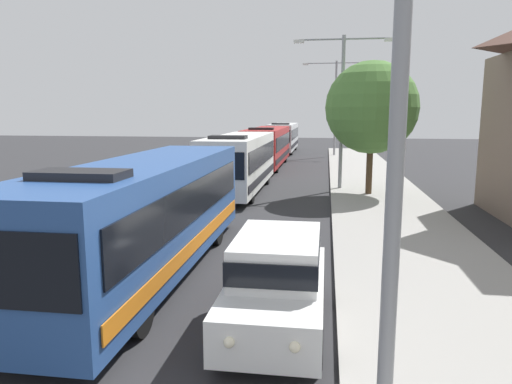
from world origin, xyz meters
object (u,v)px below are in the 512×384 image
Objects in this scene: bus_lead at (148,212)px; bus_middle at (268,145)px; bus_second_in_line at (240,161)px; streetlamp_mid at (342,97)px; white_suv at (277,279)px; roadside_tree at (372,108)px; streetlamp_far at (336,98)px; bus_fourth_in_line at (283,137)px.

bus_lead is 25.73m from bus_middle.
bus_second_in_line is 6.51m from streetlamp_mid.
white_suv is at bearing -77.14° from bus_second_in_line.
bus_second_in_line is 16.63m from white_suv.
white_suv is 0.67× the size of roadside_tree.
bus_lead is at bearing -98.64° from streetlamp_far.
streetlamp_far reaches higher than bus_fourth_in_line.
bus_lead is 4.63m from white_suv.
white_suv is at bearing -101.20° from roadside_tree.
bus_fourth_in_line is at bearing 90.00° from bus_second_in_line.
bus_middle is 28.68m from white_suv.
bus_lead is 1.02× the size of bus_fourth_in_line.
streetlamp_mid reaches higher than bus_fourth_in_line.
white_suv is (3.70, -28.43, -0.66)m from bus_middle.
bus_lead is at bearing -90.00° from bus_second_in_line.
bus_lead is 14.99m from roadside_tree.
bus_second_in_line is at bearing 176.26° from roadside_tree.
streetlamp_far is (0.00, 20.77, 0.51)m from streetlamp_mid.
bus_second_in_line is 2.32× the size of white_suv.
bus_middle is 12.72m from streetlamp_mid.
bus_middle is 14.67m from roadside_tree.
bus_middle is 1.37× the size of streetlamp_far.
streetlamp_mid is (5.40, 14.74, 3.42)m from bus_lead.
roadside_tree reaches higher than white_suv.
streetlamp_far reaches higher than bus_middle.
streetlamp_mid is (5.40, 1.24, 3.42)m from bus_second_in_line.
bus_lead is at bearing -90.00° from bus_middle.
bus_second_in_line is 26.27m from bus_fourth_in_line.
bus_middle is at bearing 90.00° from bus_lead.
streetlamp_far is (5.40, 22.01, 3.94)m from bus_second_in_line.
streetlamp_mid is at bearing -63.85° from bus_middle.
streetlamp_mid is 2.28m from roadside_tree.
bus_lead is 1.07× the size of bus_second_in_line.
white_suv is at bearing -95.57° from streetlamp_mid.
bus_second_in_line is 23.00m from streetlamp_far.
bus_fourth_in_line is 1.36× the size of streetlamp_mid.
streetlamp_mid is 20.78m from streetlamp_far.
bus_lead is 1.25× the size of streetlamp_far.
white_suv is at bearing -36.15° from bus_lead.
white_suv is at bearing -92.55° from streetlamp_far.
bus_fourth_in_line is (-0.00, 39.76, -0.00)m from bus_lead.
roadside_tree reaches higher than bus_middle.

